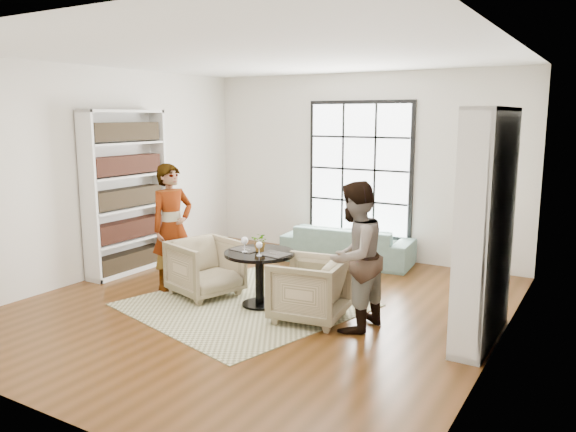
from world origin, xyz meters
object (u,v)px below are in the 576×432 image
Objects in this scene: armchair_right at (309,289)px; person_right at (354,257)px; sofa at (348,244)px; person_left at (172,227)px; wine_glass_right at (259,246)px; pedestal_table at (260,267)px; armchair_left at (206,268)px; flower_centerpiece at (261,242)px; wine_glass_left at (244,241)px.

person_right reaches higher than armchair_right.
sofa is 1.20× the size of person_left.
wine_glass_right is at bearing -81.31° from person_left.
person_right is at bearing -4.48° from pedestal_table.
flower_centerpiece reaches higher than armchair_left.
flower_centerpiece is (-0.74, 0.13, 0.44)m from armchair_right.
flower_centerpiece is (-0.05, -2.44, 0.51)m from sofa.
sofa is 2.55× the size of armchair_right.
armchair_left is 0.84m from wine_glass_left.
flower_centerpiece is (1.40, 0.02, -0.05)m from person_left.
wine_glass_right is at bearing 85.70° from sofa.
person_left is at bearing -179.13° from flower_centerpiece.
pedestal_table is 1.06× the size of armchair_left.
person_right reaches higher than sofa.
person_right is at bearing 3.11° from wine_glass_right.
pedestal_table is 3.69× the size of flower_centerpiece.
armchair_left is 0.95m from flower_centerpiece.
person_right reaches higher than wine_glass_right.
armchair_right is at bearing -7.76° from pedestal_table.
sofa is 2.49m from flower_centerpiece.
wine_glass_left is (1.25, -0.11, -0.03)m from person_left.
pedestal_table is 4.54× the size of wine_glass_left.
armchair_right is 4.21× the size of wine_glass_left.
pedestal_table is 0.51× the size of person_left.
person_right is at bearing -5.58° from flower_centerpiece.
wine_glass_left is at bearing -82.77° from person_right.
wine_glass_right is at bearing -57.28° from pedestal_table.
armchair_left is 1.59m from armchair_right.
armchair_right is at bearing 0.11° from wine_glass_left.
pedestal_table is at bearing -87.32° from person_right.
sofa is 2.68m from wine_glass_right.
wine_glass_left is at bearing 166.06° from wine_glass_right.
pedestal_table is 0.30m from flower_centerpiece.
person_left is 8.96× the size of wine_glass_left.
person_right reaches higher than armchair_left.
person_left is 1.25m from wine_glass_left.
wine_glass_left is 0.81× the size of flower_centerpiece.
flower_centerpiece is at bearing -88.42° from person_right.
armchair_right is at bearing -9.66° from flower_centerpiece.
armchair_right is 0.87m from flower_centerpiece.
sofa is at bearing -146.96° from person_right.
flower_centerpiece is at bearing 84.36° from pedestal_table.
wine_glass_right is (0.11, -0.17, 0.31)m from pedestal_table.
person_right reaches higher than flower_centerpiece.
flower_centerpiece is (-0.10, 0.19, -0.01)m from wine_glass_right.
sofa is at bearing -15.30° from person_left.
wine_glass_right reaches higher than armchair_right.
armchair_right reaches higher than pedestal_table.
sofa is 10.75× the size of wine_glass_left.
armchair_left is 4.69× the size of wine_glass_right.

